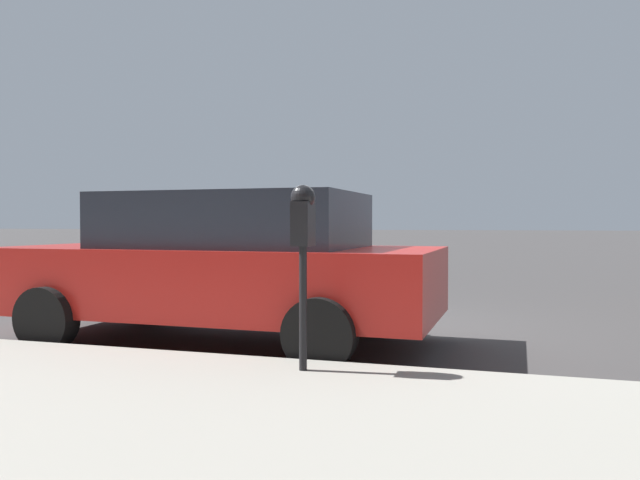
# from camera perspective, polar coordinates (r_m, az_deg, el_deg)

# --- Properties ---
(ground_plane) EXTENTS (220.00, 220.00, 0.00)m
(ground_plane) POSITION_cam_1_polar(r_m,az_deg,el_deg) (7.48, 0.78, -8.19)
(ground_plane) COLOR #3D3A3A
(parking_meter) EXTENTS (0.21, 0.19, 1.42)m
(parking_meter) POSITION_cam_1_polar(r_m,az_deg,el_deg) (4.76, -1.56, 0.98)
(parking_meter) COLOR black
(parking_meter) RESTS_ON sidewalk
(car_red) EXTENTS (2.17, 4.62, 1.58)m
(car_red) POSITION_cam_1_polar(r_m,az_deg,el_deg) (6.68, -8.79, -2.26)
(car_red) COLOR #B21E19
(car_red) RESTS_ON ground_plane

